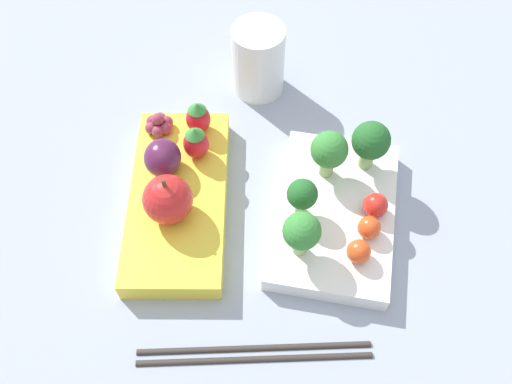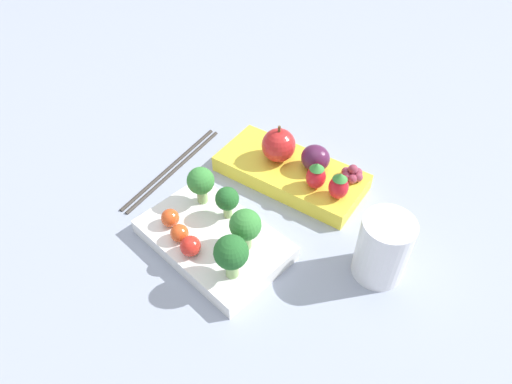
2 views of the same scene
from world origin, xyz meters
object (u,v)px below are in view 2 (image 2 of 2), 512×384
object	(u,v)px
broccoli_floret_3	(227,200)
cherry_tomato_2	(170,218)
cherry_tomato_1	(179,233)
bento_box_savoury	(214,239)
cherry_tomato_0	(190,246)
strawberry_1	(316,176)
plum	(315,158)
drinking_cup	(381,251)
bento_box_fruit	(293,174)
broccoli_floret_2	(231,253)
chopsticks_pair	(173,167)
strawberry_0	(339,186)
broccoli_floret_1	(245,226)
grape_cluster	(352,174)
apple	(279,145)
broccoli_floret_0	(201,182)

from	to	relation	value
broccoli_floret_3	cherry_tomato_2	xyz separation A→B (m)	(0.05, 0.05, -0.02)
broccoli_floret_3	cherry_tomato_1	xyz separation A→B (m)	(0.02, 0.06, -0.02)
bento_box_savoury	cherry_tomato_0	size ratio (longest dim) A/B	7.92
strawberry_1	plum	size ratio (longest dim) A/B	1.00
cherry_tomato_1	drinking_cup	distance (m)	0.24
bento_box_fruit	broccoli_floret_2	size ratio (longest dim) A/B	3.59
cherry_tomato_2	cherry_tomato_1	bearing A→B (deg)	156.69
broccoli_floret_2	chopsticks_pair	xyz separation A→B (m)	(0.20, -0.11, -0.06)
plum	bento_box_savoury	bearing A→B (deg)	77.47
bento_box_savoury	cherry_tomato_2	distance (m)	0.06
cherry_tomato_2	strawberry_0	bearing A→B (deg)	-131.71
broccoli_floret_1	grape_cluster	xyz separation A→B (m)	(-0.05, -0.18, -0.02)
cherry_tomato_0	cherry_tomato_1	world-z (taller)	cherry_tomato_0
bento_box_savoury	grape_cluster	xyz separation A→B (m)	(-0.09, -0.19, 0.02)
broccoli_floret_1	apple	xyz separation A→B (m)	(0.06, -0.15, -0.01)
cherry_tomato_1	strawberry_1	distance (m)	0.19
bento_box_fruit	drinking_cup	bearing A→B (deg)	154.90
bento_box_savoury	cherry_tomato_0	distance (m)	0.04
bento_box_savoury	cherry_tomato_1	bearing A→B (deg)	48.12
broccoli_floret_0	apple	distance (m)	0.13
bento_box_savoury	apple	distance (m)	0.17
broccoli_floret_2	chopsticks_pair	world-z (taller)	broccoli_floret_2
cherry_tomato_1	grape_cluster	bearing A→B (deg)	-118.42
broccoli_floret_3	grape_cluster	distance (m)	0.18
broccoli_floret_0	chopsticks_pair	size ratio (longest dim) A/B	0.26
bento_box_savoury	plum	world-z (taller)	plum
cherry_tomato_0	broccoli_floret_0	bearing A→B (deg)	-58.02
bento_box_fruit	apple	distance (m)	0.05
bento_box_fruit	cherry_tomato_0	world-z (taller)	cherry_tomato_0
broccoli_floret_3	cherry_tomato_2	distance (m)	0.07
broccoli_floret_3	cherry_tomato_0	world-z (taller)	broccoli_floret_3
broccoli_floret_3	cherry_tomato_0	bearing A→B (deg)	91.81
broccoli_floret_2	cherry_tomato_1	size ratio (longest dim) A/B	2.67
broccoli_floret_2	cherry_tomato_0	xyz separation A→B (m)	(0.06, 0.00, -0.03)
bento_box_savoury	cherry_tomato_2	world-z (taller)	cherry_tomato_2
strawberry_0	plum	distance (m)	0.06
broccoli_floret_1	strawberry_1	bearing A→B (deg)	-96.31
broccoli_floret_2	strawberry_1	world-z (taller)	broccoli_floret_2
bento_box_savoury	bento_box_fruit	size ratio (longest dim) A/B	0.92
bento_box_fruit	chopsticks_pair	xyz separation A→B (m)	(0.16, 0.08, -0.01)
strawberry_0	broccoli_floret_1	bearing A→B (deg)	70.34
cherry_tomato_0	strawberry_0	distance (m)	0.21
broccoli_floret_2	apple	distance (m)	0.21
strawberry_0	bento_box_fruit	bearing A→B (deg)	-10.46
cherry_tomato_1	grape_cluster	world-z (taller)	grape_cluster
cherry_tomato_2	apple	distance (m)	0.19
broccoli_floret_0	cherry_tomato_2	xyz separation A→B (m)	(0.01, 0.05, -0.02)
drinking_cup	chopsticks_pair	bearing A→B (deg)	1.06
bento_box_fruit	chopsticks_pair	size ratio (longest dim) A/B	1.02
bento_box_fruit	plum	xyz separation A→B (m)	(-0.02, -0.02, 0.03)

